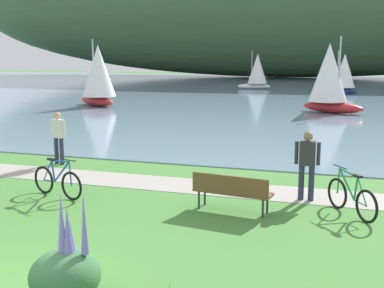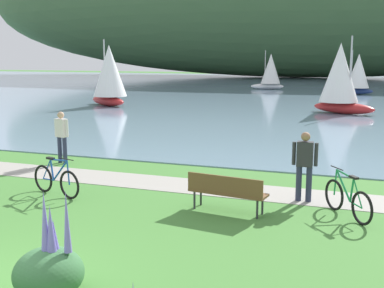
# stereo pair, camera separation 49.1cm
# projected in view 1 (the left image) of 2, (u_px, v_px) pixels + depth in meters

# --- Properties ---
(bay_water) EXTENTS (180.00, 80.00, 0.04)m
(bay_water) POSITION_uv_depth(u_px,v_px,m) (303.00, 89.00, 53.29)
(bay_water) COLOR #7A99B2
(bay_water) RESTS_ON ground
(shoreline_path) EXTENTS (60.00, 1.50, 0.01)m
(shoreline_path) POSITION_uv_depth(u_px,v_px,m) (162.00, 183.00, 13.56)
(shoreline_path) COLOR #A39E93
(shoreline_path) RESTS_ON ground
(park_bench_near_camera) EXTENTS (1.85, 0.71, 0.88)m
(park_bench_near_camera) POSITION_uv_depth(u_px,v_px,m) (232.00, 190.00, 11.00)
(park_bench_near_camera) COLOR brown
(park_bench_near_camera) RESTS_ON ground
(bicycle_leaning_near_bench) EXTENTS (1.09, 1.47, 1.01)m
(bicycle_leaning_near_bench) POSITION_uv_depth(u_px,v_px,m) (351.00, 198.00, 10.80)
(bicycle_leaning_near_bench) COLOR black
(bicycle_leaning_near_bench) RESTS_ON ground
(bicycle_beside_path) EXTENTS (1.71, 0.59, 1.01)m
(bicycle_beside_path) POSITION_uv_depth(u_px,v_px,m) (57.00, 181.00, 12.23)
(bicycle_beside_path) COLOR black
(bicycle_beside_path) RESTS_ON ground
(person_at_shoreline) EXTENTS (0.60, 0.30, 1.71)m
(person_at_shoreline) POSITION_uv_depth(u_px,v_px,m) (58.00, 135.00, 15.85)
(person_at_shoreline) COLOR #282D47
(person_at_shoreline) RESTS_ON ground
(person_on_the_grass) EXTENTS (0.61, 0.23, 1.71)m
(person_on_the_grass) POSITION_uv_depth(u_px,v_px,m) (307.00, 161.00, 11.82)
(person_on_the_grass) COLOR #282D47
(person_on_the_grass) RESTS_ON ground
(echium_bush_far_cluster) EXTENTS (1.03, 1.03, 1.63)m
(echium_bush_far_cluster) POSITION_uv_depth(u_px,v_px,m) (65.00, 273.00, 7.01)
(echium_bush_far_cluster) COLOR #386B3D
(echium_bush_far_cluster) RESTS_ON ground
(sailboat_nearest_to_shore) EXTENTS (3.60, 2.51, 4.07)m
(sailboat_nearest_to_shore) POSITION_uv_depth(u_px,v_px,m) (257.00, 71.00, 51.89)
(sailboat_nearest_to_shore) COLOR white
(sailboat_nearest_to_shore) RESTS_ON bay_water
(sailboat_mid_bay) EXTENTS (4.06, 3.11, 4.65)m
(sailboat_mid_bay) POSITION_uv_depth(u_px,v_px,m) (329.00, 77.00, 30.00)
(sailboat_mid_bay) COLOR #B22323
(sailboat_mid_bay) RESTS_ON bay_water
(sailboat_toward_hillside) EXTENTS (3.46, 2.11, 4.02)m
(sailboat_toward_hillside) POSITION_uv_depth(u_px,v_px,m) (344.00, 73.00, 45.21)
(sailboat_toward_hillside) COLOR navy
(sailboat_toward_hillside) RESTS_ON bay_water
(sailboat_far_off) EXTENTS (3.95, 3.29, 4.63)m
(sailboat_far_off) POSITION_uv_depth(u_px,v_px,m) (98.00, 75.00, 33.93)
(sailboat_far_off) COLOR #B22323
(sailboat_far_off) RESTS_ON bay_water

